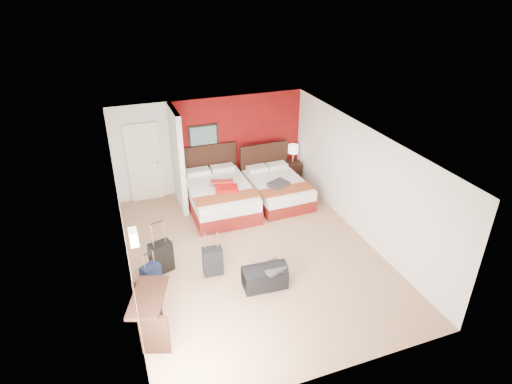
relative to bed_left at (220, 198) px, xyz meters
name	(u,v)px	position (x,y,z in m)	size (l,w,h in m)	color
ground	(253,253)	(0.14, -2.03, -0.32)	(6.50, 6.50, 0.00)	tan
room_walls	(170,182)	(-1.26, -0.61, 0.93)	(5.02, 6.52, 2.50)	silver
red_accent_panel	(238,141)	(0.89, 1.20, 0.93)	(3.50, 0.04, 2.50)	maroon
partition_wall	(178,159)	(-0.86, 0.58, 0.93)	(0.12, 1.20, 2.50)	silver
entry_door	(144,163)	(-1.61, 1.17, 0.70)	(0.82, 0.06, 2.05)	silver
bed_left	(220,198)	(0.00, 0.00, 0.00)	(1.50, 2.15, 0.64)	white
bed_right	(277,190)	(1.52, -0.06, -0.04)	(1.30, 1.86, 0.56)	silver
red_suitcase_open	(224,185)	(0.10, -0.10, 0.37)	(0.53, 0.73, 0.09)	red
jacket_bundle	(279,184)	(1.42, -0.36, 0.29)	(0.46, 0.37, 0.11)	#38383D
nightstand	(292,171)	(2.37, 0.89, -0.04)	(0.40, 0.40, 0.56)	black
table_lamp	(293,154)	(2.37, 0.89, 0.49)	(0.28, 0.28, 0.50)	silver
suitcase_black	(161,258)	(-1.76, -1.99, 0.00)	(0.42, 0.26, 0.63)	black
suitcase_charcoal	(213,262)	(-0.83, -2.42, -0.04)	(0.38, 0.24, 0.56)	black
suitcase_navy	(151,277)	(-2.02, -2.42, -0.08)	(0.35, 0.21, 0.49)	black
duffel_bag	(265,277)	(-0.01, -3.10, -0.12)	(0.82, 0.44, 0.41)	black
jacket_draped	(273,267)	(0.14, -3.15, 0.12)	(0.43, 0.37, 0.06)	#393A3F
desk	(151,315)	(-2.17, -3.59, 0.09)	(0.49, 0.98, 0.82)	black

